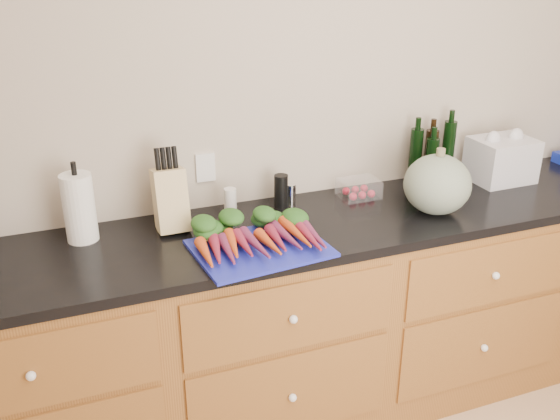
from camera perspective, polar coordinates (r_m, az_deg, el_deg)
name	(u,v)px	position (r m, az deg, el deg)	size (l,w,h in m)	color
wall_back	(334,110)	(2.78, 4.99, 9.07)	(4.10, 0.05, 2.60)	#BDAE9C
cabinets	(359,313)	(2.86, 7.26, -9.31)	(3.60, 0.64, 0.90)	brown
countertop	(364,217)	(2.64, 7.73, -0.68)	(3.64, 0.62, 0.04)	black
cutting_board	(260,248)	(2.30, -1.84, -3.51)	(0.48, 0.36, 0.01)	#1C24AC
carrots	(256,235)	(2.32, -2.21, -2.33)	(0.46, 0.34, 0.06)	#D24818
squash	(437,184)	(2.65, 14.19, 2.28)	(0.28, 0.28, 0.25)	slate
paper_towel	(79,208)	(2.44, -17.88, 0.18)	(0.12, 0.12, 0.26)	white
knife_block	(170,200)	(2.46, -9.99, 0.93)	(0.12, 0.12, 0.24)	#CEB978
grinder_salt	(230,202)	(2.57, -4.56, 0.73)	(0.05, 0.05, 0.12)	silver
grinder_pepper	(281,192)	(2.63, 0.10, 1.70)	(0.06, 0.06, 0.15)	black
canister_chrome	(291,195)	(2.66, 0.99, 1.36)	(0.04, 0.04, 0.10)	white
tomato_box	(359,188)	(2.78, 7.22, 1.96)	(0.17, 0.13, 0.08)	white
bottles	(432,156)	(2.98, 13.69, 4.79)	(0.24, 0.12, 0.28)	black
grocery_bag	(501,160)	(3.11, 19.58, 4.35)	(0.28, 0.22, 0.20)	silver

